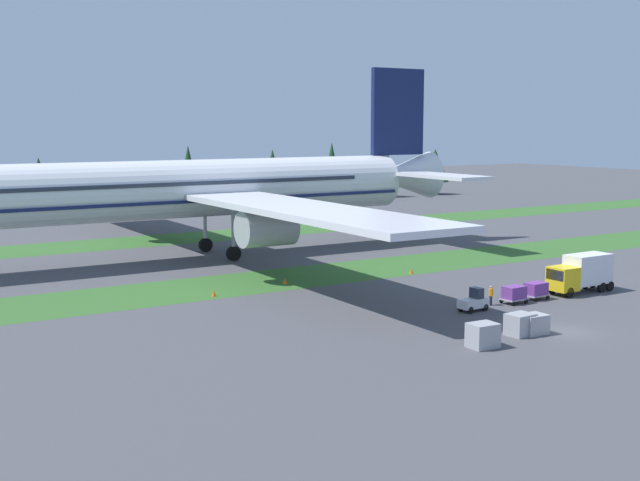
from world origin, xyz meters
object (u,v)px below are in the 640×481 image
Objects in this scene: taxiway_marker_2 at (214,293)px; ground_crew_marshaller at (491,295)px; cargo_dolly_lead at (514,293)px; uld_container_1 at (533,324)px; airliner at (200,188)px; taxiway_marker_1 at (285,281)px; taxiway_marker_0 at (411,271)px; catering_truck at (581,272)px; cargo_dolly_second at (536,289)px; uld_container_2 at (520,324)px; baggage_tug at (474,301)px; uld_container_0 at (483,335)px.

ground_crew_marshaller is at bearing -40.55° from taxiway_marker_2.
cargo_dolly_lead reaches higher than uld_container_1.
airliner is at bearing -135.78° from ground_crew_marshaller.
taxiway_marker_0 is at bearing -8.75° from taxiway_marker_1.
taxiway_marker_2 is (-8.07, -21.03, -7.97)m from airliner.
cargo_dolly_lead is at bearing 90.51° from catering_truck.
cargo_dolly_second is 13.43m from uld_container_2.
baggage_tug is 11.58m from uld_container_0.
baggage_tug is at bearing -46.47° from taxiway_marker_2.
ground_crew_marshaller is 16.18m from taxiway_marker_0.
taxiway_marker_1 is at bearing 11.02° from taxiway_marker_2.
cargo_dolly_lead is 16.37m from taxiway_marker_0.
airliner is 39.57m from ground_crew_marshaller.
cargo_dolly_second is 1.14× the size of uld_container_0.
baggage_tug is 4.28× the size of taxiway_marker_2.
catering_truck is 17.52m from uld_container_1.
uld_container_0 reaches higher than ground_crew_marshaller.
taxiway_marker_1 is at bearing -178.22° from airliner.
cargo_dolly_lead is 1.14× the size of uld_container_0.
catering_truck is at bearing -149.31° from airliner.
uld_container_2 is at bearing -3.75° from ground_crew_marshaller.
uld_container_2 is (5.59, -46.04, -7.46)m from airliner.
catering_truck is (8.74, 0.11, 1.03)m from cargo_dolly_lead.
catering_truck is 11.05m from ground_crew_marshaller.
uld_container_2 is 3.58× the size of taxiway_marker_0.
ground_crew_marshaller is 0.87× the size of uld_container_0.
airliner is at bearing 96.92° from uld_container_2.
taxiway_marker_1 is (-7.76, 18.77, -0.52)m from baggage_tug.
taxiway_marker_1 is (-10.53, 17.94, -0.65)m from ground_crew_marshaller.
baggage_tug is at bearing -67.53° from taxiway_marker_1.
baggage_tug is 4.78× the size of taxiway_marker_0.
taxiway_marker_2 is (-14.76, 25.25, -0.44)m from uld_container_1.
taxiway_marker_1 is at bearing 100.95° from uld_container_2.
taxiway_marker_0 is at bearing -165.09° from ground_crew_marshaller.
cargo_dolly_second is 3.66× the size of taxiway_marker_2.
ground_crew_marshaller is at bearing -163.12° from airliner.
taxiway_marker_0 is at bearing 61.71° from uld_container_0.
cargo_dolly_lead is 2.90m from cargo_dolly_second.
uld_container_2 is at bearing 167.98° from uld_container_1.
ground_crew_marshaller is (2.77, 0.84, 0.13)m from baggage_tug.
taxiway_marker_0 is (-7.37, 16.20, -1.67)m from catering_truck.
uld_container_0 is at bearing 113.66° from catering_truck.
airliner is at bearing 19.82° from cargo_dolly_second.
cargo_dolly_lead is 1.00× the size of cargo_dolly_second.
cargo_dolly_lead is 2.31m from ground_crew_marshaller.
taxiway_marker_2 is (-13.66, 25.01, -0.51)m from uld_container_2.
catering_truck reaches higher than taxiway_marker_0.
uld_container_0 is 3.21× the size of taxiway_marker_2.
catering_truck is (5.85, -0.06, 1.03)m from cargo_dolly_second.
airliner is 46.97m from uld_container_2.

